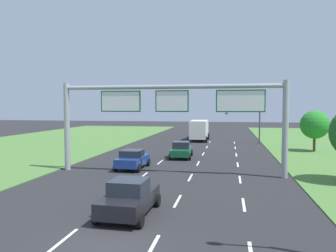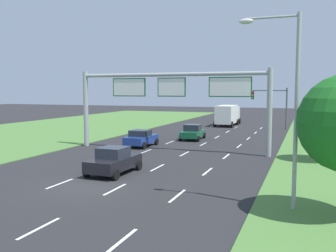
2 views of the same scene
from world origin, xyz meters
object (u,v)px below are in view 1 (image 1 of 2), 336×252
at_px(car_mid_lane, 181,150).
at_px(traffic_light_mast, 245,116).
at_px(box_truck, 200,129).
at_px(sign_gantry, 172,109).
at_px(car_lead_silver, 132,159).
at_px(roadside_tree_far, 315,125).
at_px(car_near_red, 129,198).

distance_m(car_mid_lane, traffic_light_mast, 16.12).
relative_size(box_truck, traffic_light_mast, 1.43).
distance_m(sign_gantry, traffic_light_mast, 23.04).
height_order(car_lead_silver, roadside_tree_far, roadside_tree_far).
bearing_deg(car_near_red, traffic_light_mast, 79.41).
xyz_separation_m(sign_gantry, traffic_light_mast, (6.45, 22.09, -1.09)).
height_order(car_mid_lane, box_truck, box_truck).
relative_size(car_lead_silver, roadside_tree_far, 0.85).
relative_size(traffic_light_mast, roadside_tree_far, 1.20).
distance_m(car_lead_silver, roadside_tree_far, 22.15).
bearing_deg(car_mid_lane, traffic_light_mast, 61.38).
bearing_deg(sign_gantry, roadside_tree_far, 47.34).
bearing_deg(box_truck, car_near_red, -90.33).
bearing_deg(traffic_light_mast, roadside_tree_far, -44.25).
xyz_separation_m(box_truck, sign_gantry, (0.16, -25.34, 3.29)).
xyz_separation_m(car_near_red, traffic_light_mast, (6.80, 31.86, 3.05)).
xyz_separation_m(car_lead_silver, car_mid_lane, (3.13, 6.48, 0.01)).
xyz_separation_m(car_near_red, roadside_tree_far, (14.13, 24.72, 2.25)).
bearing_deg(traffic_light_mast, car_lead_silver, -115.75).
bearing_deg(box_truck, car_mid_lane, -90.89).
relative_size(car_near_red, car_lead_silver, 1.05).
height_order(car_near_red, car_mid_lane, car_near_red).
bearing_deg(car_mid_lane, box_truck, 86.26).
bearing_deg(car_lead_silver, traffic_light_mast, 65.54).
height_order(car_lead_silver, sign_gantry, sign_gantry).
height_order(car_mid_lane, roadside_tree_far, roadside_tree_far).
distance_m(car_lead_silver, car_mid_lane, 7.20).
bearing_deg(traffic_light_mast, car_near_red, -102.06).
height_order(car_mid_lane, sign_gantry, sign_gantry).
height_order(traffic_light_mast, roadside_tree_far, traffic_light_mast).
distance_m(car_near_red, sign_gantry, 10.61).
relative_size(car_lead_silver, traffic_light_mast, 0.71).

